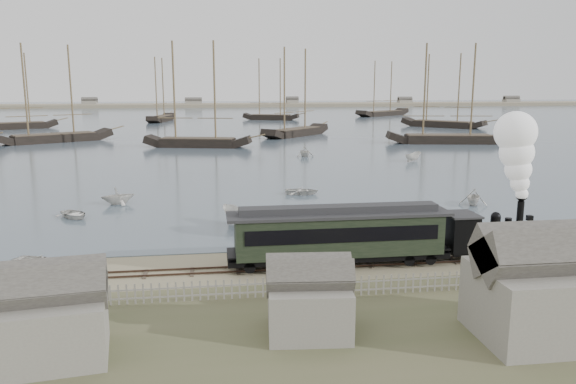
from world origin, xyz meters
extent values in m
plane|color=#9B916E|center=(0.00, 0.00, 0.00)|extent=(600.00, 600.00, 0.00)
cube|color=#465464|center=(0.00, 170.00, 0.03)|extent=(600.00, 336.00, 0.06)
cube|color=#3E2B22|center=(0.00, -2.50, 0.10)|extent=(120.00, 0.08, 0.12)
cube|color=#3E2B22|center=(0.00, -1.50, 0.10)|extent=(120.00, 0.08, 0.12)
cube|color=#42332A|center=(0.00, -2.00, 0.03)|extent=(120.00, 1.80, 0.06)
cube|color=gray|center=(0.00, 250.00, 0.00)|extent=(500.00, 20.00, 1.80)
cube|color=black|center=(17.20, -2.00, 0.75)|extent=(7.23, 2.13, 0.27)
cylinder|color=black|center=(16.77, -2.00, 1.81)|extent=(4.47, 1.60, 1.60)
cube|color=black|center=(14.43, -2.00, 2.02)|extent=(1.92, 2.34, 2.45)
cube|color=#2B2B2D|center=(14.43, -2.00, 3.30)|extent=(2.13, 2.55, 0.13)
cylinder|color=black|center=(18.80, -2.00, 3.25)|extent=(0.47, 0.47, 1.70)
sphere|color=black|center=(16.99, -2.00, 3.05)|extent=(0.68, 0.68, 0.68)
cone|color=black|center=(20.60, -2.00, 0.64)|extent=(1.49, 2.13, 2.13)
cube|color=black|center=(19.54, -2.00, 2.87)|extent=(0.37, 0.37, 0.37)
cube|color=black|center=(5.80, -2.00, 0.75)|extent=(14.96, 2.46, 0.37)
cube|color=black|center=(5.80, -2.00, 2.24)|extent=(13.89, 2.67, 2.67)
cube|color=black|center=(5.80, -3.36, 2.51)|extent=(12.83, 0.06, 0.96)
cube|color=black|center=(5.80, -0.64, 2.51)|extent=(12.83, 0.06, 0.96)
cube|color=#2B2B2D|center=(5.80, -2.00, 3.63)|extent=(14.96, 2.89, 0.19)
cube|color=#2B2B2D|center=(5.80, -2.00, 3.95)|extent=(13.36, 1.28, 0.48)
imported|color=silver|center=(-14.36, 0.56, 0.37)|extent=(4.02, 4.40, 0.74)
imported|color=silver|center=(-15.07, 14.51, 0.42)|extent=(4.27, 4.18, 0.72)
imported|color=silver|center=(-12.01, 20.05, 0.94)|extent=(3.94, 4.19, 1.77)
imported|color=silver|center=(-0.47, 9.65, 0.86)|extent=(4.41, 3.24, 1.60)
imported|color=silver|center=(7.34, 22.47, 0.44)|extent=(3.31, 4.13, 0.76)
imported|color=silver|center=(23.63, 14.67, 0.90)|extent=(4.13, 3.96, 1.68)
imported|color=silver|center=(28.87, 45.97, 0.78)|extent=(3.40, 3.83, 1.45)
imported|color=silver|center=(13.06, 53.96, 0.95)|extent=(4.05, 3.72, 1.79)
camera|label=1|loc=(-2.65, -37.60, 12.25)|focal=35.00mm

